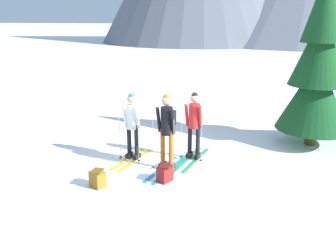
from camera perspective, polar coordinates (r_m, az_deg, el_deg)
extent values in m
plane|color=white|center=(8.93, -1.22, -7.28)|extent=(400.00, 400.00, 0.00)
cube|color=yellow|center=(9.07, -5.35, -6.90)|extent=(0.44, 1.54, 0.02)
cube|color=yellow|center=(9.18, -6.54, -6.65)|extent=(0.44, 1.54, 0.02)
cube|color=black|center=(9.13, -5.04, -6.28)|extent=(0.17, 0.28, 0.12)
cylinder|color=black|center=(8.97, -5.11, -3.62)|extent=(0.11, 0.11, 0.82)
cube|color=black|center=(9.23, -6.22, -6.04)|extent=(0.17, 0.28, 0.12)
cylinder|color=black|center=(9.08, -6.30, -3.41)|extent=(0.11, 0.11, 0.82)
cylinder|color=white|center=(8.84, -5.81, 0.12)|extent=(0.28, 0.28, 0.61)
sphere|color=tan|center=(8.73, -5.90, 2.97)|extent=(0.22, 0.22, 0.22)
sphere|color=#1E6B7A|center=(8.72, -5.91, 3.39)|extent=(0.17, 0.17, 0.17)
cylinder|color=white|center=(8.70, -5.01, -0.01)|extent=(0.12, 0.21, 0.58)
cylinder|color=white|center=(8.88, -7.01, 0.27)|extent=(0.12, 0.21, 0.58)
cylinder|color=#A5A5AD|center=(8.71, -4.83, -3.61)|extent=(0.02, 0.02, 1.23)
cylinder|color=black|center=(8.91, -4.74, -6.97)|extent=(0.07, 0.07, 0.01)
cylinder|color=#A5A5AD|center=(8.99, -7.79, -3.09)|extent=(0.02, 0.02, 1.23)
cylinder|color=black|center=(9.18, -7.66, -6.36)|extent=(0.07, 0.07, 0.01)
cube|color=#1E84D1|center=(8.46, 0.17, -8.57)|extent=(0.47, 1.60, 0.02)
cube|color=#1E84D1|center=(8.55, -1.17, -8.30)|extent=(0.47, 1.60, 0.02)
cube|color=black|center=(8.52, 0.47, -7.89)|extent=(0.17, 0.28, 0.12)
cylinder|color=#B76019|center=(8.33, 0.48, -4.89)|extent=(0.11, 0.11, 0.87)
cube|color=black|center=(8.61, -0.86, -7.63)|extent=(0.17, 0.28, 0.12)
cylinder|color=#B76019|center=(8.43, -0.87, -4.65)|extent=(0.11, 0.11, 0.87)
cylinder|color=black|center=(8.18, -0.21, -0.54)|extent=(0.28, 0.28, 0.66)
sphere|color=tan|center=(8.05, -0.21, 2.75)|extent=(0.24, 0.24, 0.24)
sphere|color=#B76019|center=(8.04, -0.21, 3.25)|extent=(0.18, 0.18, 0.18)
cylinder|color=black|center=(8.04, 0.75, -0.68)|extent=(0.13, 0.22, 0.62)
cylinder|color=black|center=(8.20, -1.52, -0.36)|extent=(0.13, 0.22, 0.62)
cylinder|color=#A5A5AD|center=(8.08, 0.94, -4.82)|extent=(0.02, 0.02, 1.31)
cylinder|color=black|center=(8.31, 0.93, -8.66)|extent=(0.07, 0.07, 0.01)
cylinder|color=#A5A5AD|center=(8.31, -2.43, -4.23)|extent=(0.02, 0.02, 1.31)
cylinder|color=black|center=(8.54, -2.38, -7.99)|extent=(0.07, 0.07, 0.01)
cube|color=black|center=(8.31, 0.32, -0.02)|extent=(0.29, 0.22, 0.36)
cube|color=green|center=(9.09, 4.54, -6.84)|extent=(0.47, 1.69, 0.02)
cube|color=green|center=(9.16, 3.25, -6.62)|extent=(0.47, 1.69, 0.02)
cube|color=black|center=(9.15, 4.78, -6.22)|extent=(0.17, 0.28, 0.12)
cylinder|color=black|center=(8.99, 4.85, -3.54)|extent=(0.11, 0.11, 0.83)
cube|color=black|center=(9.22, 3.50, -6.01)|extent=(0.17, 0.28, 0.12)
cylinder|color=black|center=(9.06, 3.55, -3.35)|extent=(0.11, 0.11, 0.83)
cylinder|color=red|center=(8.84, 4.27, 0.24)|extent=(0.28, 0.28, 0.62)
sphere|color=tan|center=(8.73, 4.33, 3.12)|extent=(0.22, 0.22, 0.22)
sphere|color=black|center=(8.72, 4.34, 3.55)|extent=(0.17, 0.17, 0.17)
cylinder|color=red|center=(8.72, 5.23, 0.11)|extent=(0.12, 0.21, 0.59)
cylinder|color=red|center=(8.85, 3.05, 0.39)|extent=(0.12, 0.21, 0.59)
cylinder|color=#A5A5AD|center=(8.75, 5.41, -3.51)|extent=(0.02, 0.02, 1.24)
cylinder|color=black|center=(8.95, 5.32, -6.89)|extent=(0.07, 0.07, 0.01)
cylinder|color=#A5A5AD|center=(8.94, 2.17, -3.02)|extent=(0.02, 0.02, 1.24)
cylinder|color=black|center=(9.13, 2.13, -6.34)|extent=(0.07, 0.07, 0.01)
cylinder|color=#51381E|center=(10.81, 22.12, -1.67)|extent=(0.29, 0.29, 0.94)
cone|color=#14471E|center=(10.58, 22.68, 3.46)|extent=(2.01, 2.01, 1.98)
cone|color=#14471E|center=(10.41, 23.42, 10.21)|extent=(1.54, 1.54, 1.98)
cone|color=#14471E|center=(10.38, 24.14, 16.51)|extent=(1.10, 1.10, 1.98)
cube|color=#99661E|center=(7.82, -11.32, -9.76)|extent=(0.40, 0.37, 0.34)
cube|color=brown|center=(7.74, -11.40, -8.49)|extent=(0.22, 0.28, 0.04)
cube|color=maroon|center=(7.91, -0.50, -9.12)|extent=(0.36, 0.40, 0.34)
cube|color=maroon|center=(7.83, -0.50, -7.86)|extent=(0.22, 0.28, 0.04)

